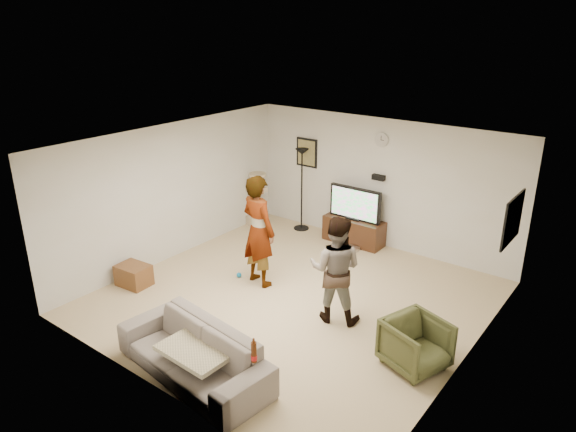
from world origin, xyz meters
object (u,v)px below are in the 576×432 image
Objects in this scene: tv at (355,203)px; beer_bottle at (254,352)px; floor_lamp at (302,190)px; armchair at (416,344)px; side_table at (134,275)px; tv_stand at (354,231)px; person_right at (335,269)px; cat_tree at (257,199)px; sofa at (193,353)px; person_left at (258,231)px.

beer_bottle is at bearing -72.25° from tv.
floor_lamp is 4.93m from armchair.
floor_lamp is at bearing 78.45° from side_table.
person_right is at bearing -65.20° from tv_stand.
armchair is at bearing 146.29° from person_right.
tv_stand reaches higher than side_table.
cat_tree is at bearing 92.23° from side_table.
cat_tree is at bearing 81.23° from armchair.
cat_tree is 0.73× the size of person_right.
beer_bottle is (2.80, -4.77, -0.10)m from floor_lamp.
tv_stand is at bearing 0.00° from tv.
armchair is (2.13, 1.83, 0.01)m from sofa.
armchair reaches higher than side_table.
tv reaches higher than beer_bottle.
tv is 0.91× the size of cat_tree.
tv is at bearing 103.13° from sofa.
sofa is 2.76m from side_table.
floor_lamp is 0.79× the size of sofa.
floor_lamp is 5.13m from sofa.
beer_bottle is at bearing 78.56° from person_right.
cat_tree is 2.22× the size of side_table.
tv is 2.21m from cat_tree.
floor_lamp reaches higher than cat_tree.
tv_stand is 0.58m from tv.
cat_tree reaches higher than beer_bottle.
cat_tree reaches higher than armchair.
sofa is (0.53, -4.80, -0.51)m from tv.
person_left reaches higher than armchair.
person_right is 2.21m from beer_bottle.
tv is 4.33m from side_table.
beer_bottle is at bearing 139.26° from person_left.
person_left reaches higher than sofa.
tv is at bearing 61.73° from side_table.
armchair is (1.45, -0.35, -0.48)m from person_right.
tv_stand is 4.85× the size of beer_bottle.
sofa is 2.81m from armchair.
tv_stand is 0.70× the size of floor_lamp.
tv_stand is 0.55× the size of sofa.
floor_lamp is at bearing 120.40° from beer_bottle.
floor_lamp is at bearing -66.27° from person_right.
tv_stand is at bearing 103.13° from sofa.
side_table is at bearing 163.79° from beer_bottle.
tv_stand is 0.64× the size of person_left.
cat_tree is 3.37m from side_table.
sofa is at bearing -58.46° from cat_tree.
cat_tree is at bearing -168.78° from tv_stand.
person_left is 2.63m from sofa.
person_left reaches higher than floor_lamp.
floor_lamp is 2.37× the size of armchair.
sofa is at bearing 180.00° from beer_bottle.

